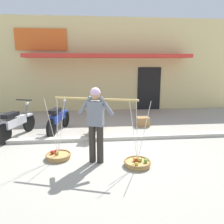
# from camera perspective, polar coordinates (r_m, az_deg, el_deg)

# --- Properties ---
(ground_plane) EXTENTS (90.00, 90.00, 0.00)m
(ground_plane) POSITION_cam_1_polar(r_m,az_deg,el_deg) (5.94, -2.33, -9.36)
(ground_plane) COLOR #9E998C
(sidewalk_curb) EXTENTS (20.00, 0.24, 0.10)m
(sidewalk_curb) POSITION_cam_1_polar(r_m,az_deg,el_deg) (6.57, -2.72, -6.70)
(sidewalk_curb) COLOR #BAB4A5
(sidewalk_curb) RESTS_ON ground
(fruit_vendor) EXTENTS (1.78, 0.61, 1.70)m
(fruit_vendor) POSITION_cam_1_polar(r_m,az_deg,el_deg) (4.88, -4.15, -2.11)
(fruit_vendor) COLOR #2D2823
(fruit_vendor) RESTS_ON ground
(fruit_basket_left_side) EXTENTS (0.60, 0.60, 1.45)m
(fruit_basket_left_side) POSITION_cam_1_polar(r_m,az_deg,el_deg) (5.50, -13.54, -10.70)
(fruit_basket_left_side) COLOR #B2894C
(fruit_basket_left_side) RESTS_ON ground
(fruit_basket_right_side) EXTENTS (0.60, 0.60, 1.45)m
(fruit_basket_right_side) POSITION_cam_1_polar(r_m,az_deg,el_deg) (5.02, 6.52, -12.66)
(fruit_basket_right_side) COLOR #B2894C
(fruit_basket_right_side) RESTS_ON ground
(motorcycle_nearest_shop) EXTENTS (0.70, 1.76, 1.09)m
(motorcycle_nearest_shop) POSITION_cam_1_polar(r_m,az_deg,el_deg) (7.24, -23.20, -2.59)
(motorcycle_nearest_shop) COLOR black
(motorcycle_nearest_shop) RESTS_ON ground
(motorcycle_second_in_row) EXTENTS (0.63, 1.79, 1.09)m
(motorcycle_second_in_row) POSITION_cam_1_polar(r_m,az_deg,el_deg) (7.41, -13.54, -1.58)
(motorcycle_second_in_row) COLOR black
(motorcycle_second_in_row) RESTS_ON ground
(motorcycle_third_in_row) EXTENTS (0.54, 1.81, 1.09)m
(motorcycle_third_in_row) POSITION_cam_1_polar(r_m,az_deg,el_deg) (7.01, -4.17, -2.06)
(motorcycle_third_in_row) COLOR black
(motorcycle_third_in_row) RESTS_ON ground
(storefront_building) EXTENTS (13.00, 6.00, 4.20)m
(storefront_building) POSITION_cam_1_polar(r_m,az_deg,el_deg) (12.95, -1.96, 11.97)
(storefront_building) COLOR #DBC684
(storefront_building) RESTS_ON ground
(wooden_crate) EXTENTS (0.44, 0.36, 0.32)m
(wooden_crate) POSITION_cam_1_polar(r_m,az_deg,el_deg) (8.03, 7.84, -2.43)
(wooden_crate) COLOR olive
(wooden_crate) RESTS_ON ground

